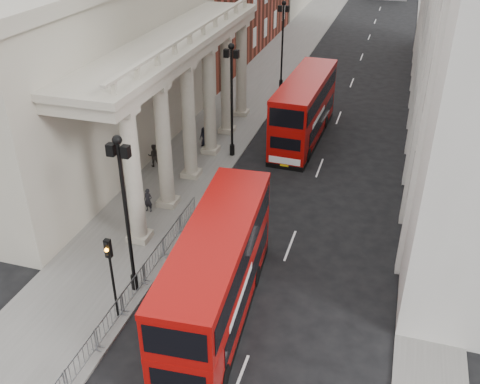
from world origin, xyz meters
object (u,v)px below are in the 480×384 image
at_px(traffic_light, 110,265).
at_px(pedestrian_b, 154,155).
at_px(lamp_post_south, 125,206).
at_px(bus_near, 217,273).
at_px(pedestrian_a, 148,200).
at_px(pedestrian_c, 204,137).
at_px(lamp_post_mid, 232,93).
at_px(bus_far, 304,108).
at_px(lamp_post_north, 283,39).

distance_m(traffic_light, pedestrian_b, 15.57).
xyz_separation_m(lamp_post_south, traffic_light, (0.10, -2.02, -1.80)).
distance_m(lamp_post_south, bus_near, 5.18).
xyz_separation_m(pedestrian_a, pedestrian_c, (-0.02, 9.99, 0.01)).
bearing_deg(pedestrian_a, lamp_post_mid, 77.82).
relative_size(lamp_post_mid, bus_far, 0.72).
relative_size(traffic_light, pedestrian_c, 2.79).
bearing_deg(lamp_post_mid, lamp_post_north, 90.00).
xyz_separation_m(lamp_post_mid, pedestrian_b, (-4.77, -3.39, -3.95)).
bearing_deg(pedestrian_a, pedestrian_c, 93.29).
relative_size(lamp_post_south, pedestrian_b, 4.95).
height_order(lamp_post_north, bus_far, lamp_post_north).
relative_size(lamp_post_mid, lamp_post_north, 1.00).
relative_size(lamp_post_mid, pedestrian_a, 5.45).
relative_size(lamp_post_mid, bus_near, 0.72).
bearing_deg(lamp_post_mid, pedestrian_a, -105.38).
bearing_deg(bus_far, pedestrian_a, -114.60).
distance_m(lamp_post_south, lamp_post_north, 32.00).
bearing_deg(pedestrian_b, bus_far, -164.94).
bearing_deg(pedestrian_b, lamp_post_north, -130.09).
height_order(bus_far, pedestrian_a, bus_far).
bearing_deg(pedestrian_c, lamp_post_mid, -6.05).
xyz_separation_m(bus_near, pedestrian_c, (-7.10, 17.44, -1.67)).
bearing_deg(lamp_post_mid, pedestrian_b, -144.61).
height_order(pedestrian_b, pedestrian_c, pedestrian_b).
height_order(lamp_post_south, pedestrian_a, lamp_post_south).
distance_m(lamp_post_mid, pedestrian_c, 4.83).
xyz_separation_m(lamp_post_north, pedestrian_c, (-2.52, -15.12, -4.02)).
bearing_deg(pedestrian_c, pedestrian_a, -76.74).
height_order(traffic_light, bus_near, bus_near).
relative_size(lamp_post_south, bus_near, 0.72).
bearing_deg(lamp_post_north, bus_near, -82.00).
bearing_deg(bus_near, traffic_light, -166.06).
xyz_separation_m(lamp_post_mid, bus_far, (4.42, 4.70, -2.31)).
relative_size(lamp_post_south, pedestrian_c, 5.41).
xyz_separation_m(lamp_post_south, bus_near, (4.57, -0.56, -2.36)).
relative_size(lamp_post_north, traffic_light, 1.93).
height_order(pedestrian_a, pedestrian_b, pedestrian_b).
relative_size(lamp_post_south, lamp_post_north, 1.00).
bearing_deg(bus_far, lamp_post_mid, -131.24).
bearing_deg(pedestrian_c, lamp_post_north, 93.70).
bearing_deg(lamp_post_south, bus_near, -6.98).
distance_m(lamp_post_north, pedestrian_b, 20.36).
relative_size(bus_far, pedestrian_a, 7.61).
xyz_separation_m(lamp_post_north, bus_near, (4.57, -32.56, -2.36)).
height_order(bus_near, pedestrian_a, bus_near).
bearing_deg(bus_far, pedestrian_c, -149.16).
height_order(lamp_post_south, bus_far, lamp_post_south).
bearing_deg(traffic_light, lamp_post_south, 92.84).
distance_m(lamp_post_mid, lamp_post_north, 16.00).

